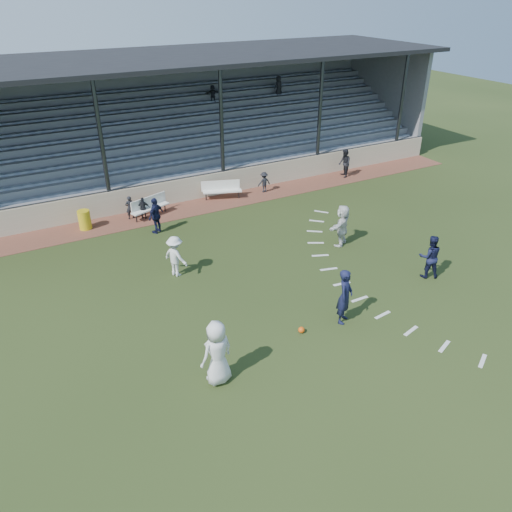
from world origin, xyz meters
The scene contains 19 objects.
ground centered at (0.00, 0.00, 0.00)m, with size 90.00×90.00×0.00m, color #253314.
cinder_track centered at (0.00, 10.50, 0.01)m, with size 34.00×2.00×0.02m, color brown.
retaining_wall centered at (0.00, 11.55, 0.60)m, with size 34.00×0.18×1.20m, color #C2B295.
bench_left centered at (-1.44, 10.54, 0.58)m, with size 2.02×1.11×0.95m.
bench_right centered at (2.52, 10.90, 0.58)m, with size 2.02×1.10×0.95m.
trash_bin centered at (-4.48, 10.56, 0.46)m, with size 0.55×0.55×0.88m, color gold.
football centered at (-0.04, -0.63, 0.10)m, with size 0.21×0.21×0.21m, color #DF4F0D.
player_white_lead centered at (-3.30, -1.35, 1.00)m, with size 0.97×0.63×1.99m, color silver.
player_navy_lead centered at (1.53, -0.74, 0.97)m, with size 0.70×0.46×1.93m, color #121533.
player_navy_mid centered at (6.11, 0.03, 0.86)m, with size 0.84×0.65×1.72m, color #121533.
player_white_wing centered at (-2.27, 4.71, 0.82)m, with size 1.05×0.61×1.63m, color silver.
player_navy_wing centered at (-1.70, 8.68, 0.83)m, with size 0.97×0.40×1.66m, color #121533.
player_white_back centered at (4.84, 3.77, 0.90)m, with size 1.68×0.53×1.81m, color silver.
official centered at (10.15, 10.54, 0.82)m, with size 0.78×0.60×1.60m, color black.
sub_left_near centered at (-2.35, 10.67, 0.59)m, with size 0.42×0.27×1.14m, color black.
sub_left_far centered at (-1.79, 10.38, 0.55)m, with size 0.62×0.26×1.06m, color black.
sub_right centered at (4.92, 10.66, 0.57)m, with size 0.71×0.41×1.11m, color black.
grandstand centered at (0.00, 16.26, 2.20)m, with size 34.60×9.00×6.61m.
penalty_arc centered at (4.12, 0.00, 0.01)m, with size 3.89×14.63×0.01m.
Camera 1 is at (-7.48, -11.27, 9.91)m, focal length 35.00 mm.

